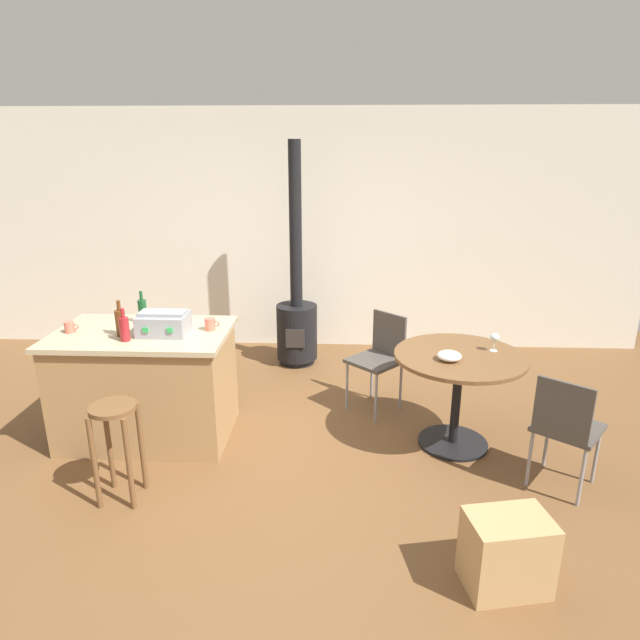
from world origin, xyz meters
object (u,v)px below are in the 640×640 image
toolbox (164,323)px  cardboard_box (507,553)px  kitchen_island (147,384)px  wood_stove (297,315)px  bottle_1 (121,322)px  serving_bowl (449,356)px  bottle_0 (124,328)px  wooden_stool (116,434)px  folding_chair_far (380,354)px  folding_chair_near (565,425)px  dining_table (458,377)px  bottle_2 (143,311)px  cup_1 (210,324)px  cup_2 (165,317)px  cup_0 (70,327)px  wine_glass (495,338)px

toolbox → cardboard_box: 2.80m
kitchen_island → wood_stove: bearing=56.6°
bottle_1 → serving_bowl: (2.47, -0.05, -0.21)m
wood_stove → bottle_0: wood_stove is taller
wooden_stool → folding_chair_far: folding_chair_far is taller
wooden_stool → cardboard_box: 2.47m
wood_stove → toolbox: (-0.87, -1.67, 0.44)m
folding_chair_near → bottle_1: (-3.18, 0.51, 0.51)m
folding_chair_far → dining_table: bearing=-48.2°
dining_table → bottle_1: size_ratio=3.62×
folding_chair_far → bottle_2: size_ratio=3.27×
serving_bowl → kitchen_island: bearing=176.2°
bottle_0 → cup_1: size_ratio=2.13×
wooden_stool → wood_stove: wood_stove is taller
cup_2 → bottle_1: bearing=-124.6°
bottle_1 → cup_0: 0.43m
wooden_stool → toolbox: size_ratio=1.89×
bottle_1 → dining_table: bearing=1.4°
cup_0 → serving_bowl: (2.90, -0.10, -0.15)m
cup_1 → cup_0: bearing=-174.4°
bottle_1 → cup_2: size_ratio=2.40×
toolbox → bottle_0: bottle_0 is taller
toolbox → bottle_1: (-0.31, -0.05, 0.02)m
dining_table → folding_chair_near: (0.60, -0.57, -0.09)m
bottle_1 → wine_glass: bottle_1 is taller
wine_glass → cardboard_box: bearing=-100.2°
cup_0 → cup_2: cup_2 is taller
wood_stove → cup_2: (-0.95, -1.40, 0.40)m
kitchen_island → wooden_stool: 0.85m
toolbox → wine_glass: (2.54, 0.10, -0.12)m
folding_chair_near → bottle_0: size_ratio=3.39×
folding_chair_far → bottle_2: bottle_2 is taller
folding_chair_far → cup_0: (-2.44, -0.64, 0.43)m
folding_chair_near → bottle_0: bottle_0 is taller
wooden_stool → folding_chair_far: bearing=38.3°
bottle_2 → wine_glass: bottle_2 is taller
wooden_stool → bottle_1: 0.93m
kitchen_island → bottle_0: bearing=-99.6°
cup_1 → cardboard_box: cup_1 is taller
bottle_1 → wine_glass: 2.86m
wooden_stool → cardboard_box: (2.36, -0.67, -0.27)m
folding_chair_near → cup_1: size_ratio=7.21×
bottle_0 → bottle_1: bottle_1 is taller
wooden_stool → wood_stove: (0.97, 2.46, 0.07)m
folding_chair_far → bottle_2: 2.05m
wine_glass → wood_stove: bearing=136.7°
wood_stove → cup_2: bearing=-124.3°
wooden_stool → cup_1: cup_1 is taller
folding_chair_far → wine_glass: wine_glass is taller
kitchen_island → folding_chair_near: size_ratio=1.60×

